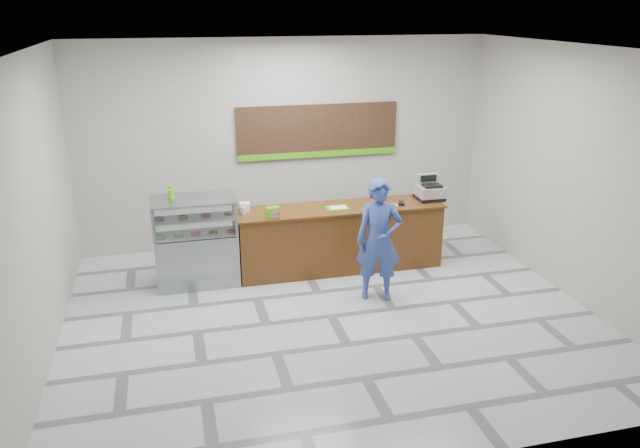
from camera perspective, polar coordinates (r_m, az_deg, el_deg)
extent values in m
plane|color=silver|center=(8.54, 1.03, -8.43)|extent=(7.00, 7.00, 0.00)
plane|color=#B5B1A6|center=(10.71, -3.12, 7.35)|extent=(7.00, 0.00, 7.00)
plane|color=silver|center=(7.56, 1.20, 15.73)|extent=(7.00, 7.00, 0.00)
cube|color=brown|center=(9.83, 1.80, -1.36)|extent=(3.20, 0.70, 1.00)
cube|color=brown|center=(9.66, 1.83, 1.50)|extent=(3.26, 0.76, 0.03)
cube|color=gray|center=(9.54, -11.17, -3.05)|extent=(1.20, 0.70, 0.80)
cube|color=white|center=(9.31, -11.43, 0.65)|extent=(1.20, 0.70, 0.50)
cube|color=gray|center=(9.23, -11.53, 2.20)|extent=(1.22, 0.72, 0.03)
cube|color=silver|center=(9.39, -11.33, -0.68)|extent=(1.14, 0.64, 0.02)
cube|color=silver|center=(9.31, -11.43, 0.71)|extent=(1.14, 0.64, 0.02)
torus|color=#81CE7B|center=(9.28, -14.39, -0.94)|extent=(0.15, 0.15, 0.05)
torus|color=#81CE7B|center=(9.28, -12.85, -0.82)|extent=(0.15, 0.15, 0.05)
torus|color=#D34E7D|center=(9.28, -11.31, -0.69)|extent=(0.15, 0.15, 0.05)
torus|color=#A7632E|center=(9.29, -9.78, -0.56)|extent=(0.15, 0.15, 0.05)
torus|color=#D34E7D|center=(9.31, -8.24, -0.44)|extent=(0.15, 0.15, 0.05)
torus|color=#D34E7D|center=(9.34, -14.52, 0.75)|extent=(0.15, 0.15, 0.05)
torus|color=#A7632E|center=(9.34, -12.48, 0.92)|extent=(0.15, 0.15, 0.05)
torus|color=#D34E7D|center=(9.35, -10.44, 1.08)|extent=(0.15, 0.15, 0.05)
torus|color=#A7632E|center=(9.38, -8.41, 1.24)|extent=(0.15, 0.15, 0.05)
cube|color=black|center=(10.74, -0.18, 8.51)|extent=(2.80, 0.05, 0.90)
cube|color=#4EB210|center=(10.80, -0.14, 6.40)|extent=(2.80, 0.02, 0.10)
cube|color=black|center=(10.17, 9.95, 2.41)|extent=(0.41, 0.41, 0.06)
cube|color=gray|center=(10.14, 9.99, 3.03)|extent=(0.41, 0.43, 0.17)
cube|color=black|center=(10.04, 10.21, 3.46)|extent=(0.29, 0.21, 0.04)
cube|color=gray|center=(10.20, 9.76, 4.11)|extent=(0.35, 0.10, 0.17)
cube|color=black|center=(10.14, 9.90, 4.14)|extent=(0.27, 0.02, 0.10)
cube|color=black|center=(9.83, 7.46, 1.90)|extent=(0.15, 0.20, 0.04)
cube|color=#49BB15|center=(9.56, 1.57, 1.46)|extent=(0.35, 0.26, 0.02)
cube|color=white|center=(9.56, 1.68, 1.53)|extent=(0.25, 0.18, 0.00)
cube|color=white|center=(9.50, -6.91, 1.56)|extent=(0.17, 0.17, 0.13)
cylinder|color=silver|center=(9.36, -7.05, 1.25)|extent=(0.08, 0.08, 0.12)
cube|color=#4EB210|center=(9.14, -4.33, 1.05)|extent=(0.20, 0.15, 0.16)
cylinder|color=#D34E7D|center=(9.80, 6.72, 1.74)|extent=(0.17, 0.17, 0.00)
cylinder|color=#4EB210|center=(9.28, -13.47, 2.70)|extent=(0.09, 0.09, 0.14)
cylinder|color=#4EB210|center=(9.41, -13.47, 2.97)|extent=(0.10, 0.10, 0.15)
imported|color=#344898|center=(8.76, 5.41, -1.48)|extent=(0.73, 0.59, 1.75)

